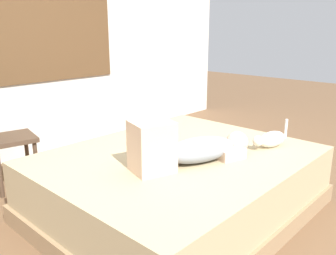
% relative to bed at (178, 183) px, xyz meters
% --- Properties ---
extents(ground_plane, '(16.00, 16.00, 0.00)m').
position_rel_bed_xyz_m(ground_plane, '(-0.10, -0.18, -0.24)').
color(ground_plane, brown).
extents(back_wall_with_window, '(6.40, 0.14, 2.90)m').
position_rel_bed_xyz_m(back_wall_with_window, '(-0.09, 2.11, 1.22)').
color(back_wall_with_window, silver).
rests_on(back_wall_with_window, ground).
extents(bed, '(2.03, 1.66, 0.48)m').
position_rel_bed_xyz_m(bed, '(0.00, 0.00, 0.00)').
color(bed, '#997A56').
rests_on(bed, ground).
extents(person_lying, '(0.93, 0.50, 0.34)m').
position_rel_bed_xyz_m(person_lying, '(-0.09, -0.17, 0.35)').
color(person_lying, '#8C939E').
rests_on(person_lying, bed).
extents(cat, '(0.35, 0.18, 0.21)m').
position_rel_bed_xyz_m(cat, '(0.62, -0.43, 0.31)').
color(cat, silver).
rests_on(cat, bed).
extents(chair_by_desk, '(0.45, 0.45, 0.86)m').
position_rel_bed_xyz_m(chair_by_desk, '(-0.74, 1.38, 0.27)').
color(chair_by_desk, '#4C3828').
rests_on(chair_by_desk, ground).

